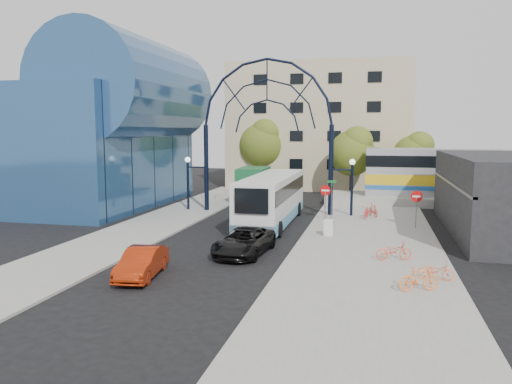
% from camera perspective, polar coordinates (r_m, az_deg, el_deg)
% --- Properties ---
extents(ground, '(120.00, 120.00, 0.00)m').
position_cam_1_polar(ground, '(26.36, -5.29, -7.34)').
color(ground, black).
rests_on(ground, ground).
extents(sidewalk_east, '(8.00, 56.00, 0.12)m').
position_cam_1_polar(sidewalk_east, '(28.90, 12.67, -6.08)').
color(sidewalk_east, gray).
rests_on(sidewalk_east, ground).
extents(plaza_west, '(5.00, 50.00, 0.12)m').
position_cam_1_polar(plaza_west, '(34.20, -12.42, -4.05)').
color(plaza_west, gray).
rests_on(plaza_west, ground).
extents(gateway_arch, '(13.64, 0.44, 12.10)m').
position_cam_1_polar(gateway_arch, '(39.11, 1.26, 9.98)').
color(gateway_arch, black).
rests_on(gateway_arch, ground).
extents(stop_sign, '(0.80, 0.07, 2.50)m').
position_cam_1_polar(stop_sign, '(36.61, 7.93, -0.17)').
color(stop_sign, slate).
rests_on(stop_sign, sidewalk_east).
extents(do_not_enter_sign, '(0.76, 0.07, 2.48)m').
position_cam_1_polar(do_not_enter_sign, '(34.58, 17.88, -0.89)').
color(do_not_enter_sign, slate).
rests_on(do_not_enter_sign, sidewalk_east).
extents(street_name_sign, '(0.70, 0.70, 2.80)m').
position_cam_1_polar(street_name_sign, '(37.16, 8.63, 0.13)').
color(street_name_sign, slate).
rests_on(street_name_sign, sidewalk_east).
extents(sandwich_board, '(0.55, 0.61, 0.99)m').
position_cam_1_polar(sandwich_board, '(30.81, 8.28, -3.88)').
color(sandwich_board, white).
rests_on(sandwich_board, sidewalk_east).
extents(transit_hall, '(16.50, 18.00, 14.50)m').
position_cam_1_polar(transit_hall, '(45.71, -17.71, 6.89)').
color(transit_hall, '#284E7D').
rests_on(transit_hall, ground).
extents(commercial_block_east, '(6.00, 16.00, 5.00)m').
position_cam_1_polar(commercial_block_east, '(35.26, 26.03, -0.26)').
color(commercial_block_east, black).
rests_on(commercial_block_east, ground).
extents(apartment_block, '(20.00, 12.10, 14.00)m').
position_cam_1_polar(apartment_block, '(59.48, 7.47, 7.39)').
color(apartment_block, '#C7AD8A').
rests_on(apartment_block, ground).
extents(tree_north_a, '(4.48, 4.48, 7.00)m').
position_cam_1_polar(tree_north_a, '(50.18, 11.03, 4.67)').
color(tree_north_a, '#382314').
rests_on(tree_north_a, ground).
extents(tree_north_b, '(5.12, 5.12, 8.00)m').
position_cam_1_polar(tree_north_b, '(55.46, 0.81, 5.69)').
color(tree_north_b, '#382314').
rests_on(tree_north_b, ground).
extents(tree_north_c, '(4.16, 4.16, 6.50)m').
position_cam_1_polar(tree_north_c, '(52.29, 17.72, 4.20)').
color(tree_north_c, '#382314').
rests_on(tree_north_c, ground).
extents(city_bus, '(3.03, 12.48, 3.41)m').
position_cam_1_polar(city_bus, '(35.16, 1.85, -0.74)').
color(city_bus, silver).
rests_on(city_bus, ground).
extents(green_truck, '(2.76, 6.60, 3.28)m').
position_cam_1_polar(green_truck, '(45.37, -0.09, 0.81)').
color(green_truck, black).
rests_on(green_truck, ground).
extents(black_suv, '(2.70, 5.16, 1.39)m').
position_cam_1_polar(black_suv, '(26.50, -1.37, -5.69)').
color(black_suv, black).
rests_on(black_suv, ground).
extents(red_sedan, '(1.94, 4.17, 1.32)m').
position_cam_1_polar(red_sedan, '(23.05, -12.91, -7.88)').
color(red_sedan, '#942209').
rests_on(red_sedan, ground).
extents(bike_near_a, '(0.81, 1.83, 0.93)m').
position_cam_1_polar(bike_near_a, '(37.71, 12.53, -2.22)').
color(bike_near_a, red).
rests_on(bike_near_a, sidewalk_east).
extents(bike_near_b, '(1.07, 1.67, 0.97)m').
position_cam_1_polar(bike_near_b, '(38.54, 13.23, -2.02)').
color(bike_near_b, red).
rests_on(bike_near_b, sidewalk_east).
extents(bike_far_a, '(1.89, 1.11, 0.94)m').
position_cam_1_polar(bike_far_a, '(25.88, 15.47, -6.49)').
color(bike_far_a, '#F34E30').
rests_on(bike_far_a, sidewalk_east).
extents(bike_far_b, '(1.77, 1.10, 1.03)m').
position_cam_1_polar(bike_far_b, '(21.28, 18.13, -9.38)').
color(bike_far_b, orange).
rests_on(bike_far_b, sidewalk_east).
extents(bike_far_c, '(1.58, 0.71, 0.80)m').
position_cam_1_polar(bike_far_c, '(23.11, 19.87, -8.45)').
color(bike_far_c, '#FD6732').
rests_on(bike_far_c, sidewalk_east).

